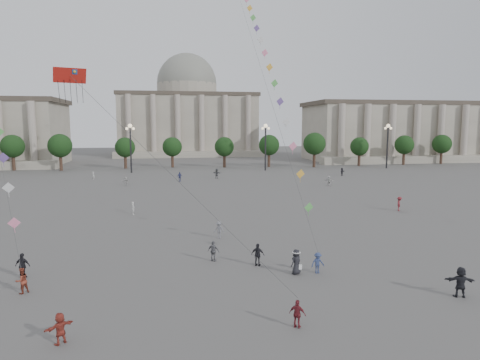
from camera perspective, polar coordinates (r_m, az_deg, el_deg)
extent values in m
plane|color=#53514E|center=(28.39, 5.25, -14.08)|extent=(360.00, 360.00, 0.00)
cube|color=gray|center=(145.70, 24.84, 5.73)|extent=(80.00, 22.00, 16.00)
cube|color=#483E34|center=(145.82, 25.03, 9.10)|extent=(81.60, 22.44, 1.20)
cube|color=gray|center=(135.45, 27.77, 2.52)|extent=(84.00, 4.00, 2.00)
cube|color=gray|center=(155.70, -7.00, 7.14)|extent=(46.00, 30.00, 20.00)
cube|color=#483E34|center=(156.04, -7.06, 11.04)|extent=(46.92, 30.60, 1.20)
cube|color=gray|center=(139.03, -6.63, 3.42)|extent=(48.30, 4.00, 2.00)
cylinder|color=gray|center=(156.17, -7.07, 11.73)|extent=(21.00, 21.00, 5.00)
sphere|color=gray|center=(156.39, -7.09, 12.65)|extent=(21.00, 21.00, 21.00)
cylinder|color=#3D291E|center=(109.70, -28.14, 1.97)|extent=(0.70, 0.70, 3.52)
sphere|color=black|center=(109.48, -28.26, 3.89)|extent=(5.12, 5.12, 5.12)
cylinder|color=#3D291E|center=(106.46, -22.01, 2.16)|extent=(0.70, 0.70, 3.52)
sphere|color=black|center=(106.23, -22.11, 4.14)|extent=(5.12, 5.12, 5.12)
cylinder|color=#3D291E|center=(104.51, -15.58, 2.34)|extent=(0.70, 0.70, 3.52)
sphere|color=black|center=(104.27, -15.65, 4.36)|extent=(5.12, 5.12, 5.12)
cylinder|color=#3D291E|center=(103.91, -8.98, 2.49)|extent=(0.70, 0.70, 3.52)
sphere|color=black|center=(103.67, -9.02, 4.52)|extent=(5.12, 5.12, 5.12)
cylinder|color=#3D291E|center=(104.69, -2.39, 2.61)|extent=(0.70, 0.70, 3.52)
sphere|color=black|center=(104.45, -2.40, 4.63)|extent=(5.12, 5.12, 5.12)
cylinder|color=#3D291E|center=(106.82, 4.01, 2.70)|extent=(0.70, 0.70, 3.52)
sphere|color=black|center=(106.59, 4.03, 4.67)|extent=(5.12, 5.12, 5.12)
cylinder|color=#3D291E|center=(110.23, 10.10, 2.74)|extent=(0.70, 0.70, 3.52)
sphere|color=black|center=(110.00, 10.14, 4.65)|extent=(5.12, 5.12, 5.12)
cylinder|color=#3D291E|center=(114.80, 15.76, 2.76)|extent=(0.70, 0.70, 3.52)
sphere|color=black|center=(114.58, 15.82, 4.59)|extent=(5.12, 5.12, 5.12)
cylinder|color=#3D291E|center=(120.39, 20.94, 2.75)|extent=(0.70, 0.70, 3.52)
sphere|color=black|center=(120.18, 21.02, 4.50)|extent=(5.12, 5.12, 5.12)
cylinder|color=#3D291E|center=(126.87, 25.63, 2.72)|extent=(0.70, 0.70, 3.52)
sphere|color=black|center=(126.68, 25.72, 4.38)|extent=(5.12, 5.12, 5.12)
cylinder|color=#262628|center=(96.05, -14.36, 3.91)|extent=(0.36, 0.36, 10.00)
sphere|color=#FFE5B2|center=(95.90, -14.46, 7.01)|extent=(0.90, 0.90, 0.90)
sphere|color=#FFE5B2|center=(95.96, -14.87, 6.64)|extent=(0.60, 0.60, 0.60)
sphere|color=#FFE5B2|center=(95.85, -14.03, 6.66)|extent=(0.60, 0.60, 0.60)
cylinder|color=#262628|center=(98.15, 3.41, 4.19)|extent=(0.36, 0.36, 10.00)
sphere|color=#FFE5B2|center=(98.01, 3.43, 7.23)|extent=(0.90, 0.90, 0.90)
sphere|color=#FFE5B2|center=(97.85, 3.03, 6.88)|extent=(0.60, 0.60, 0.60)
sphere|color=#FFE5B2|center=(98.17, 3.83, 6.87)|extent=(0.60, 0.60, 0.60)
cylinder|color=#262628|center=(108.82, 19.04, 4.11)|extent=(0.36, 0.36, 10.00)
sphere|color=#FFE5B2|center=(108.69, 19.16, 6.85)|extent=(0.90, 0.90, 0.90)
sphere|color=#FFE5B2|center=(108.36, 18.82, 6.54)|extent=(0.60, 0.60, 0.60)
sphere|color=#FFE5B2|center=(109.03, 19.47, 6.52)|extent=(0.60, 0.60, 0.60)
imported|color=navy|center=(79.81, -8.05, 0.43)|extent=(1.10, 0.71, 1.73)
imported|color=#232328|center=(29.70, 27.33, -11.99)|extent=(1.83, 1.07, 1.88)
imported|color=#B6B6B2|center=(76.58, -14.99, -0.13)|extent=(1.40, 1.12, 1.49)
imported|color=slate|center=(39.56, -2.80, -6.65)|extent=(1.18, 0.95, 1.59)
imported|color=silver|center=(75.05, 11.78, -0.10)|extent=(1.53, 1.41, 1.70)
imported|color=maroon|center=(55.43, 20.48, -2.99)|extent=(1.12, 1.29, 1.73)
imported|color=#242228|center=(90.48, 13.45, 1.07)|extent=(1.48, 1.29, 1.61)
imported|color=silver|center=(86.49, -18.96, 0.55)|extent=(0.63, 0.65, 1.50)
imported|color=#5C5D61|center=(83.66, -3.10, 0.88)|extent=(1.83, 1.45, 1.95)
imported|color=silver|center=(51.48, -14.06, -3.65)|extent=(0.51, 0.62, 1.48)
imported|color=maroon|center=(23.13, 7.67, -17.28)|extent=(0.92, 0.79, 1.48)
imported|color=black|center=(32.05, 2.39, -9.93)|extent=(1.07, 0.81, 1.69)
imported|color=#A0382B|center=(23.11, -22.86, -17.76)|extent=(1.38, 1.27, 1.54)
imported|color=slate|center=(33.14, -3.56, -9.45)|extent=(0.99, 0.82, 1.58)
imported|color=black|center=(33.07, -26.99, -10.15)|extent=(1.09, 0.64, 1.74)
imported|color=brown|center=(30.28, -27.08, -11.86)|extent=(0.99, 0.99, 1.62)
imported|color=navy|center=(31.03, 10.32, -10.82)|extent=(1.03, 0.67, 1.50)
imported|color=black|center=(30.58, 7.51, -10.77)|extent=(1.03, 0.94, 1.77)
cone|color=white|center=(30.36, 7.53, -9.44)|extent=(0.52, 0.52, 0.14)
cylinder|color=white|center=(30.38, 7.53, -9.55)|extent=(0.60, 0.60, 0.02)
cube|color=white|center=(30.62, 8.04, -11.41)|extent=(0.22, 0.10, 0.35)
cube|color=#B01A12|center=(33.21, -21.75, 12.83)|extent=(2.25, 1.24, 1.02)
cube|color=#178140|center=(33.27, -22.39, 13.22)|extent=(0.39, 0.30, 0.34)
cube|color=#1B4895|center=(33.12, -21.18, 13.30)|extent=(0.39, 0.30, 0.34)
sphere|color=gold|center=(33.23, -22.41, 13.23)|extent=(0.20, 0.20, 0.20)
sphere|color=gold|center=(33.08, -21.19, 13.31)|extent=(0.20, 0.20, 0.20)
cylinder|color=#3F3F3F|center=(26.33, -9.90, 1.47)|extent=(0.02, 0.02, 21.71)
cube|color=pink|center=(31.34, -27.90, -5.09)|extent=(0.76, 0.25, 0.76)
cube|color=white|center=(32.94, -28.51, -0.91)|extent=(0.76, 0.25, 0.76)
cube|color=#6D4E9C|center=(34.71, -29.04, 2.61)|extent=(0.76, 0.25, 0.76)
cylinder|color=#3F3F3F|center=(60.99, 0.48, 21.50)|extent=(0.02, 0.02, 77.43)
cube|color=#5BB955|center=(32.14, 9.16, -3.61)|extent=(0.76, 0.25, 0.76)
cube|color=gold|center=(33.85, 8.07, 0.81)|extent=(0.76, 0.25, 0.76)
cube|color=pink|center=(35.77, 7.08, 4.51)|extent=(0.76, 0.25, 0.76)
cube|color=white|center=(37.82, 6.18, 7.66)|extent=(0.76, 0.25, 0.76)
cube|color=#6D4E9C|center=(39.99, 5.37, 10.38)|extent=(0.76, 0.25, 0.76)
cube|color=#5BB955|center=(42.23, 4.63, 12.73)|extent=(0.76, 0.25, 0.76)
cube|color=gold|center=(44.54, 3.96, 14.78)|extent=(0.76, 0.25, 0.76)
cube|color=pink|center=(46.90, 3.34, 16.58)|extent=(0.76, 0.25, 0.76)
cube|color=white|center=(49.31, 2.76, 18.17)|extent=(0.76, 0.25, 0.76)
cube|color=#6D4E9C|center=(51.74, 2.24, 19.57)|extent=(0.76, 0.25, 0.76)
cube|color=#5BB955|center=(54.20, 1.75, 20.82)|extent=(0.76, 0.25, 0.76)
cube|color=gold|center=(56.68, 1.30, 21.94)|extent=(0.76, 0.25, 0.76)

